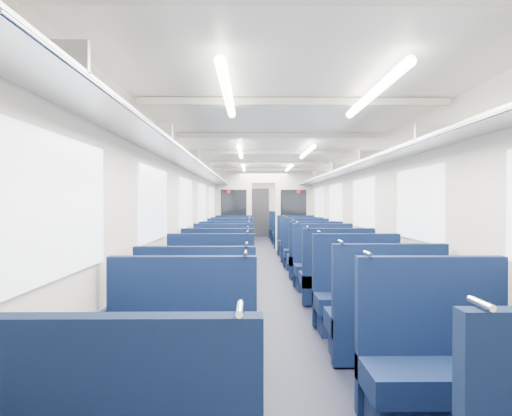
% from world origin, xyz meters
% --- Properties ---
extents(floor, '(2.80, 18.00, 0.01)m').
position_xyz_m(floor, '(0.00, 0.00, 0.00)').
color(floor, black).
rests_on(floor, ground).
extents(ceiling, '(2.80, 18.00, 0.01)m').
position_xyz_m(ceiling, '(0.00, 0.00, 2.35)').
color(ceiling, silver).
rests_on(ceiling, wall_left).
extents(wall_left, '(0.02, 18.00, 2.35)m').
position_xyz_m(wall_left, '(-1.40, 0.00, 1.18)').
color(wall_left, beige).
rests_on(wall_left, floor).
extents(dado_left, '(0.03, 17.90, 0.70)m').
position_xyz_m(dado_left, '(-1.39, 0.00, 0.35)').
color(dado_left, '#0F1933').
rests_on(dado_left, floor).
extents(wall_right, '(0.02, 18.00, 2.35)m').
position_xyz_m(wall_right, '(1.40, 0.00, 1.18)').
color(wall_right, beige).
rests_on(wall_right, floor).
extents(dado_right, '(0.03, 17.90, 0.70)m').
position_xyz_m(dado_right, '(1.39, 0.00, 0.35)').
color(dado_right, '#0F1933').
rests_on(dado_right, floor).
extents(wall_far, '(2.80, 0.02, 2.35)m').
position_xyz_m(wall_far, '(0.00, 9.00, 1.18)').
color(wall_far, beige).
rests_on(wall_far, floor).
extents(luggage_rack_left, '(0.36, 17.40, 0.18)m').
position_xyz_m(luggage_rack_left, '(-1.21, 0.00, 1.97)').
color(luggage_rack_left, '#B2B5BA').
rests_on(luggage_rack_left, wall_left).
extents(luggage_rack_right, '(0.36, 17.40, 0.18)m').
position_xyz_m(luggage_rack_right, '(1.21, 0.00, 1.97)').
color(luggage_rack_right, '#B2B5BA').
rests_on(luggage_rack_right, wall_right).
extents(windows, '(2.78, 15.60, 0.75)m').
position_xyz_m(windows, '(0.00, -0.46, 1.42)').
color(windows, white).
rests_on(windows, wall_left).
extents(ceiling_fittings, '(2.70, 16.06, 0.11)m').
position_xyz_m(ceiling_fittings, '(0.00, -0.26, 2.29)').
color(ceiling_fittings, beige).
rests_on(ceiling_fittings, ceiling).
extents(end_door, '(0.75, 0.06, 2.00)m').
position_xyz_m(end_door, '(0.00, 8.94, 1.00)').
color(end_door, black).
rests_on(end_door, floor).
extents(bulkhead, '(2.80, 0.10, 2.35)m').
position_xyz_m(bulkhead, '(-0.00, 3.34, 1.23)').
color(bulkhead, beige).
rests_on(bulkhead, floor).
extents(seat_2, '(0.99, 0.55, 1.11)m').
position_xyz_m(seat_2, '(-0.83, -7.02, 0.34)').
color(seat_2, '#0C1A3E').
rests_on(seat_2, floor).
extents(seat_3, '(0.99, 0.55, 1.11)m').
position_xyz_m(seat_3, '(0.83, -7.04, 0.34)').
color(seat_3, '#0C1A3E').
rests_on(seat_3, floor).
extents(seat_4, '(0.99, 0.55, 1.11)m').
position_xyz_m(seat_4, '(-0.83, -6.08, 0.34)').
color(seat_4, '#0C1A3E').
rests_on(seat_4, floor).
extents(seat_5, '(0.99, 0.55, 1.11)m').
position_xyz_m(seat_5, '(0.83, -5.88, 0.34)').
color(seat_5, '#0C1A3E').
rests_on(seat_5, floor).
extents(seat_6, '(0.99, 0.55, 1.11)m').
position_xyz_m(seat_6, '(-0.83, -4.89, 0.34)').
color(seat_6, '#0C1A3E').
rests_on(seat_6, floor).
extents(seat_7, '(0.99, 0.55, 1.11)m').
position_xyz_m(seat_7, '(0.83, -4.91, 0.34)').
color(seat_7, '#0C1A3E').
rests_on(seat_7, floor).
extents(seat_8, '(0.99, 0.55, 1.11)m').
position_xyz_m(seat_8, '(-0.83, -3.60, 0.34)').
color(seat_8, '#0C1A3E').
rests_on(seat_8, floor).
extents(seat_9, '(0.99, 0.55, 1.11)m').
position_xyz_m(seat_9, '(0.83, -3.59, 0.34)').
color(seat_9, '#0C1A3E').
rests_on(seat_9, floor).
extents(seat_10, '(0.99, 0.55, 1.11)m').
position_xyz_m(seat_10, '(-0.83, -2.54, 0.34)').
color(seat_10, '#0C1A3E').
rests_on(seat_10, floor).
extents(seat_11, '(0.99, 0.55, 1.11)m').
position_xyz_m(seat_11, '(0.83, -2.52, 0.34)').
color(seat_11, '#0C1A3E').
rests_on(seat_11, floor).
extents(seat_12, '(0.99, 0.55, 1.11)m').
position_xyz_m(seat_12, '(-0.83, -1.46, 0.34)').
color(seat_12, '#0C1A3E').
rests_on(seat_12, floor).
extents(seat_13, '(0.99, 0.55, 1.11)m').
position_xyz_m(seat_13, '(0.83, -1.42, 0.34)').
color(seat_13, '#0C1A3E').
rests_on(seat_13, floor).
extents(seat_14, '(0.99, 0.55, 1.11)m').
position_xyz_m(seat_14, '(-0.83, -0.17, 0.34)').
color(seat_14, '#0C1A3E').
rests_on(seat_14, floor).
extents(seat_15, '(0.99, 0.55, 1.11)m').
position_xyz_m(seat_15, '(0.83, -0.22, 0.34)').
color(seat_15, '#0C1A3E').
rests_on(seat_15, floor).
extents(seat_16, '(0.99, 0.55, 1.11)m').
position_xyz_m(seat_16, '(-0.83, 0.85, 0.34)').
color(seat_16, '#0C1A3E').
rests_on(seat_16, floor).
extents(seat_17, '(0.99, 0.55, 1.11)m').
position_xyz_m(seat_17, '(0.83, 0.83, 0.34)').
color(seat_17, '#0C1A3E').
rests_on(seat_17, floor).
extents(seat_18, '(0.99, 0.55, 1.11)m').
position_xyz_m(seat_18, '(-0.83, 2.05, 0.34)').
color(seat_18, '#0C1A3E').
rests_on(seat_18, floor).
extents(seat_19, '(0.99, 0.55, 1.11)m').
position_xyz_m(seat_19, '(0.83, 2.01, 0.34)').
color(seat_19, '#0C1A3E').
rests_on(seat_19, floor).
extents(seat_20, '(0.99, 0.55, 1.11)m').
position_xyz_m(seat_20, '(-0.83, 4.21, 0.34)').
color(seat_20, '#0C1A3E').
rests_on(seat_20, floor).
extents(seat_21, '(0.99, 0.55, 1.11)m').
position_xyz_m(seat_21, '(0.83, 4.02, 0.34)').
color(seat_21, '#0C1A3E').
rests_on(seat_21, floor).
extents(seat_22, '(0.99, 0.55, 1.11)m').
position_xyz_m(seat_22, '(-0.83, 5.25, 0.34)').
color(seat_22, '#0C1A3E').
rests_on(seat_22, floor).
extents(seat_23, '(0.99, 0.55, 1.11)m').
position_xyz_m(seat_23, '(0.83, 5.21, 0.34)').
color(seat_23, '#0C1A3E').
rests_on(seat_23, floor).
extents(seat_24, '(0.99, 0.55, 1.11)m').
position_xyz_m(seat_24, '(-0.83, 6.37, 0.34)').
color(seat_24, '#0C1A3E').
rests_on(seat_24, floor).
extents(seat_25, '(0.99, 0.55, 1.11)m').
position_xyz_m(seat_25, '(0.83, 6.40, 0.34)').
color(seat_25, '#0C1A3E').
rests_on(seat_25, floor).
extents(seat_26, '(0.99, 0.55, 1.11)m').
position_xyz_m(seat_26, '(-0.83, 7.55, 0.34)').
color(seat_26, '#0C1A3E').
rests_on(seat_26, floor).
extents(seat_27, '(0.99, 0.55, 1.11)m').
position_xyz_m(seat_27, '(0.83, 7.59, 0.34)').
color(seat_27, '#0C1A3E').
rests_on(seat_27, floor).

